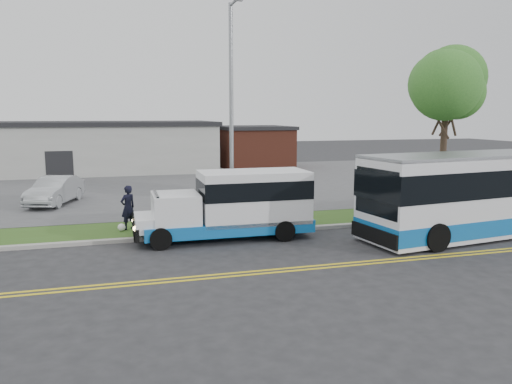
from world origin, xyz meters
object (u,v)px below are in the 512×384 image
object	(u,v)px
streetlight_near	(232,108)
pedestrian	(128,208)
tree_east	(447,89)
parked_car_a	(55,190)
transit_bus	(495,193)
shuttle_bus	(237,203)

from	to	relation	value
streetlight_near	pedestrian	xyz separation A→B (m)	(-4.51, 0.15, -4.19)
tree_east	streetlight_near	xyz separation A→B (m)	(-11.00, -0.27, -0.97)
tree_east	parked_car_a	distance (m)	21.16
transit_bus	pedestrian	bearing A→B (deg)	155.88
shuttle_bus	pedestrian	size ratio (longest dim) A/B	3.75
pedestrian	parked_car_a	world-z (taller)	pedestrian
pedestrian	shuttle_bus	bearing A→B (deg)	118.89
shuttle_bus	pedestrian	bearing A→B (deg)	151.92
tree_east	parked_car_a	xyz separation A→B (m)	(-19.16, 7.22, -5.35)
tree_east	parked_car_a	world-z (taller)	tree_east
transit_bus	parked_car_a	xyz separation A→B (m)	(-18.42, 11.80, -0.86)
shuttle_bus	transit_bus	world-z (taller)	transit_bus
streetlight_near	shuttle_bus	size ratio (longest dim) A/B	1.34
streetlight_near	transit_bus	xyz separation A→B (m)	(10.26, -4.30, -3.52)
streetlight_near	shuttle_bus	distance (m)	4.36
streetlight_near	parked_car_a	world-z (taller)	streetlight_near
pedestrian	transit_bus	bearing A→B (deg)	130.76
shuttle_bus	pedestrian	world-z (taller)	shuttle_bus
shuttle_bus	transit_bus	bearing A→B (deg)	-11.00
tree_east	pedestrian	distance (m)	16.35
transit_bus	parked_car_a	bearing A→B (deg)	140.02
streetlight_near	pedestrian	world-z (taller)	streetlight_near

